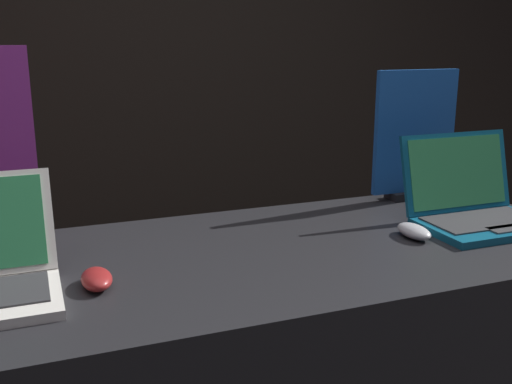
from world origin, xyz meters
name	(u,v)px	position (x,y,z in m)	size (l,w,h in m)	color
wall_back	(128,31)	(0.00, 2.14, 1.40)	(8.00, 0.05, 2.80)	black
mouse_front	(97,279)	(-0.40, 0.28, 0.88)	(0.06, 0.11, 0.04)	maroon
laptop_back	(475,204)	(0.64, 0.35, 0.92)	(0.35, 0.29, 0.24)	#0F5170
mouse_back	(414,231)	(0.41, 0.31, 0.88)	(0.06, 0.12, 0.03)	#B2B2B7
promo_stand_back	(415,139)	(0.64, 0.65, 1.06)	(0.29, 0.07, 0.41)	black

